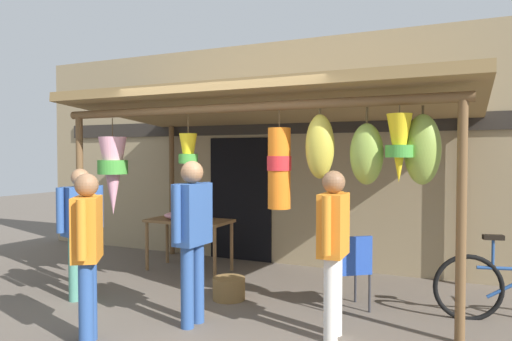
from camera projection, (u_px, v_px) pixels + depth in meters
ground_plane at (213, 313)px, 5.01m from camera, size 30.00×30.00×0.00m
shop_facade at (293, 153)px, 7.29m from camera, size 9.95×0.29×3.50m
market_stall_canopy at (268, 120)px, 5.84m from camera, size 5.09×2.59×2.53m
display_table at (189, 226)px, 6.86m from camera, size 1.26×0.61×0.76m
flower_heap_on_table at (183, 216)px, 6.86m from camera, size 0.61×0.42×0.11m
folding_chair at (350, 265)px, 5.08m from camera, size 0.56×0.56×0.84m
wicker_basket_by_table at (229, 288)px, 5.49m from camera, size 0.39×0.39×0.26m
vendor_in_orange at (81, 223)px, 5.47m from camera, size 0.32×0.58×1.56m
customer_foreground at (192, 229)px, 4.63m from camera, size 0.24×0.59×1.66m
shopper_by_bananas at (333, 240)px, 4.30m from camera, size 0.23×0.59×1.58m
passerby_at_right at (87, 244)px, 4.17m from camera, size 0.41×0.50×1.55m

